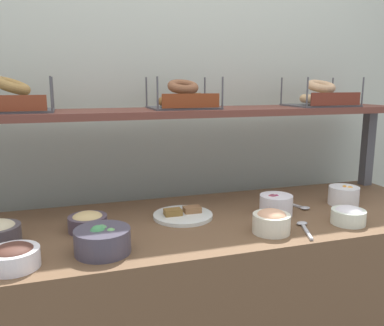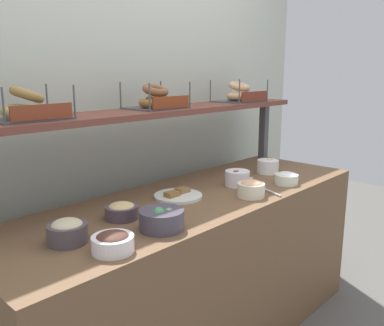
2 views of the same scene
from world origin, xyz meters
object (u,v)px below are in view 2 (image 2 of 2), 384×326
(serving_plate_white, at_px, (178,195))
(bagel_basket_everything, at_px, (28,108))
(serving_spoon_near_plate, at_px, (267,190))
(serving_spoon_by_edge, at_px, (244,178))
(bowl_cream_cheese, at_px, (286,178))
(bowl_chocolate_spread, at_px, (113,242))
(bowl_veggie_mix, at_px, (161,219))
(bagel_basket_cinnamon_raisin, at_px, (156,100))
(bowl_beet_salad, at_px, (237,178))
(bowl_fruit_salad, at_px, (268,166))
(bowl_hummus, at_px, (122,211))
(bowl_lox_spread, at_px, (251,188))
(bagel_basket_plain, at_px, (239,95))
(bowl_tuna_salad, at_px, (67,231))

(serving_plate_white, distance_m, bagel_basket_everything, 0.82)
(serving_spoon_near_plate, height_order, serving_spoon_by_edge, same)
(serving_spoon_near_plate, bearing_deg, serving_spoon_by_edge, 62.90)
(bagel_basket_everything, bearing_deg, bowl_cream_cheese, -22.24)
(bowl_chocolate_spread, bearing_deg, bowl_veggie_mix, 6.77)
(serving_plate_white, distance_m, bagel_basket_cinnamon_raisin, 0.53)
(bagel_basket_everything, bearing_deg, bowl_beet_salad, -17.58)
(bowl_beet_salad, xyz_separation_m, bowl_chocolate_spread, (-0.99, -0.20, -0.01))
(bowl_beet_salad, bearing_deg, serving_spoon_by_edge, 22.29)
(bowl_fruit_salad, distance_m, bowl_hummus, 1.13)
(bowl_beet_salad, bearing_deg, bagel_basket_everything, 162.42)
(bowl_fruit_salad, bearing_deg, bowl_hummus, 179.16)
(bowl_fruit_salad, distance_m, bowl_lox_spread, 0.53)
(bowl_lox_spread, relative_size, serving_spoon_by_edge, 0.83)
(serving_plate_white, bearing_deg, serving_spoon_by_edge, -2.99)
(bowl_lox_spread, bearing_deg, bagel_basket_everything, 151.02)
(bagel_basket_everything, bearing_deg, bowl_veggie_mix, -59.79)
(bagel_basket_plain, bearing_deg, bowl_tuna_salad, -168.31)
(serving_plate_white, xyz_separation_m, bagel_basket_everything, (-0.63, 0.23, 0.47))
(bowl_tuna_salad, height_order, bowl_veggie_mix, bowl_veggie_mix)
(bowl_beet_salad, height_order, serving_spoon_by_edge, bowl_beet_salad)
(bowl_lox_spread, distance_m, bagel_basket_cinnamon_raisin, 0.68)
(bagel_basket_everything, relative_size, bagel_basket_plain, 0.96)
(bowl_hummus, distance_m, bagel_basket_plain, 1.26)
(bowl_tuna_salad, height_order, bowl_lox_spread, bowl_tuna_salad)
(bowl_beet_salad, xyz_separation_m, serving_spoon_near_plate, (0.02, -0.18, -0.04))
(bowl_fruit_salad, xyz_separation_m, bowl_veggie_mix, (-1.10, -0.20, 0.00))
(bowl_fruit_salad, xyz_separation_m, bowl_beet_salad, (-0.37, -0.03, 0.00))
(bowl_tuna_salad, height_order, bagel_basket_plain, bagel_basket_plain)
(serving_spoon_near_plate, height_order, bagel_basket_everything, bagel_basket_everything)
(serving_plate_white, height_order, bagel_basket_plain, bagel_basket_plain)
(serving_spoon_near_plate, bearing_deg, bowl_veggie_mix, 178.99)
(bowl_fruit_salad, relative_size, bagel_basket_plain, 0.43)
(serving_spoon_near_plate, bearing_deg, bowl_tuna_salad, 171.08)
(bowl_beet_salad, height_order, bagel_basket_cinnamon_raisin, bagel_basket_cinnamon_raisin)
(bowl_lox_spread, height_order, bagel_basket_cinnamon_raisin, bagel_basket_cinnamon_raisin)
(bowl_fruit_salad, xyz_separation_m, serving_spoon_near_plate, (-0.35, -0.21, -0.04))
(bowl_chocolate_spread, bearing_deg, bagel_basket_everything, 92.32)
(serving_spoon_near_plate, bearing_deg, bowl_chocolate_spread, -178.98)
(bowl_lox_spread, height_order, bowl_chocolate_spread, bowl_lox_spread)
(bagel_basket_everything, bearing_deg, bowl_hummus, -47.19)
(bowl_hummus, xyz_separation_m, serving_spoon_by_edge, (0.91, 0.01, -0.03))
(bowl_fruit_salad, relative_size, bowl_beet_salad, 0.98)
(bowl_lox_spread, distance_m, serving_spoon_by_edge, 0.35)
(bagel_basket_everything, distance_m, bagel_basket_cinnamon_raisin, 0.70)
(bowl_veggie_mix, height_order, bowl_lox_spread, bowl_veggie_mix)
(serving_spoon_by_edge, height_order, bagel_basket_plain, bagel_basket_plain)
(bowl_hummus, height_order, bagel_basket_plain, bagel_basket_plain)
(bowl_chocolate_spread, xyz_separation_m, serving_spoon_near_plate, (1.01, 0.02, -0.03))
(bowl_cream_cheese, bearing_deg, bowl_chocolate_spread, -179.24)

